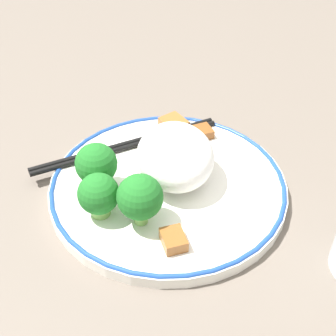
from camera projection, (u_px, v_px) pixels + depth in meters
The scene contains 11 objects.
ground_plane at pixel (168, 191), 0.50m from camera, with size 3.00×3.00×0.00m, color #665B51.
plate at pixel (168, 186), 0.49m from camera, with size 0.25×0.25×0.02m.
rice_mound at pixel (175, 156), 0.48m from camera, with size 0.09×0.08×0.06m.
broccoli_back_left at pixel (96, 165), 0.46m from camera, with size 0.04×0.04×0.05m.
broccoli_back_center at pixel (99, 195), 0.44m from camera, with size 0.04×0.04×0.05m.
broccoli_back_right at pixel (140, 198), 0.43m from camera, with size 0.04×0.04×0.05m.
meat_near_front at pixel (173, 240), 0.42m from camera, with size 0.03×0.02×0.01m.
meat_near_left at pixel (201, 132), 0.55m from camera, with size 0.03×0.03×0.01m.
meat_near_right at pixel (174, 124), 0.56m from camera, with size 0.04×0.04×0.01m.
meat_near_back at pixel (184, 145), 0.53m from camera, with size 0.03×0.03×0.01m.
chopsticks at pixel (127, 145), 0.53m from camera, with size 0.08×0.22×0.01m.
Camera 1 is at (-0.36, 0.05, 0.34)m, focal length 50.00 mm.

